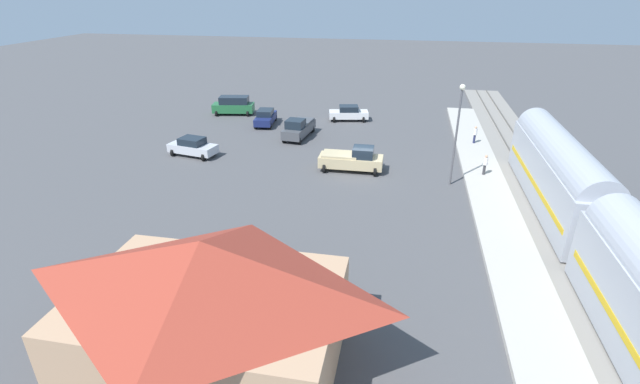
{
  "coord_description": "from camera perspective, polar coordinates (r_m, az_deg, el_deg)",
  "views": [
    {
      "loc": [
        -3.25,
        35.51,
        14.67
      ],
      "look_at": [
        2.34,
        6.6,
        1.0
      ],
      "focal_mm": 25.34,
      "sensor_mm": 36.0,
      "label": 1
    }
  ],
  "objects": [
    {
      "name": "pickup_charcoal",
      "position": [
        47.27,
        -2.73,
        8.1
      ],
      "size": [
        2.53,
        5.58,
        2.14
      ],
      "color": "#47494F",
      "rests_on": "ground"
    },
    {
      "name": "railway_track",
      "position": [
        39.86,
        25.72,
        0.86
      ],
      "size": [
        4.8,
        70.0,
        0.3
      ],
      "color": "gray",
      "rests_on": "ground"
    },
    {
      "name": "pedestrian_on_platform",
      "position": [
        47.06,
        18.99,
        7.01
      ],
      "size": [
        0.36,
        0.36,
        1.71
      ],
      "color": "#23284C",
      "rests_on": "platform"
    },
    {
      "name": "ground_plane",
      "position": [
        38.56,
        5.29,
        2.43
      ],
      "size": [
        200.0,
        200.0,
        0.0
      ],
      "primitive_type": "plane",
      "color": "#4C4C4F"
    },
    {
      "name": "light_pole_near_platform",
      "position": [
        35.99,
        17.0,
        8.24
      ],
      "size": [
        0.44,
        0.44,
        7.98
      ],
      "color": "#515156",
      "rests_on": "ground"
    },
    {
      "name": "pickup_tan",
      "position": [
        38.61,
        4.08,
        4.15
      ],
      "size": [
        5.42,
        2.52,
        2.14
      ],
      "color": "#C6B284",
      "rests_on": "ground"
    },
    {
      "name": "station_building",
      "position": [
        19.25,
        -14.06,
        -13.16
      ],
      "size": [
        11.36,
        7.97,
        5.83
      ],
      "color": "tan",
      "rests_on": "ground"
    },
    {
      "name": "sedan_silver",
      "position": [
        43.68,
        -15.78,
        5.54
      ],
      "size": [
        4.77,
        2.9,
        1.74
      ],
      "color": "silver",
      "rests_on": "ground"
    },
    {
      "name": "platform",
      "position": [
        38.95,
        20.08,
        1.43
      ],
      "size": [
        3.2,
        46.0,
        0.3
      ],
      "color": "#B7B2A8",
      "rests_on": "ground"
    },
    {
      "name": "suv_green",
      "position": [
        56.92,
        -10.85,
        10.72
      ],
      "size": [
        5.16,
        3.02,
        2.22
      ],
      "color": "#236638",
      "rests_on": "ground"
    },
    {
      "name": "sedan_white",
      "position": [
        53.53,
        3.63,
        9.92
      ],
      "size": [
        4.77,
        2.91,
        1.74
      ],
      "color": "white",
      "rests_on": "ground"
    },
    {
      "name": "pedestrian_waiting_far",
      "position": [
        39.34,
        20.14,
        3.43
      ],
      "size": [
        0.36,
        0.36,
        1.71
      ],
      "color": "#333338",
      "rests_on": "platform"
    },
    {
      "name": "sedan_navy",
      "position": [
        52.09,
        -6.9,
        9.37
      ],
      "size": [
        2.3,
        4.67,
        1.74
      ],
      "color": "navy",
      "rests_on": "ground"
    }
  ]
}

